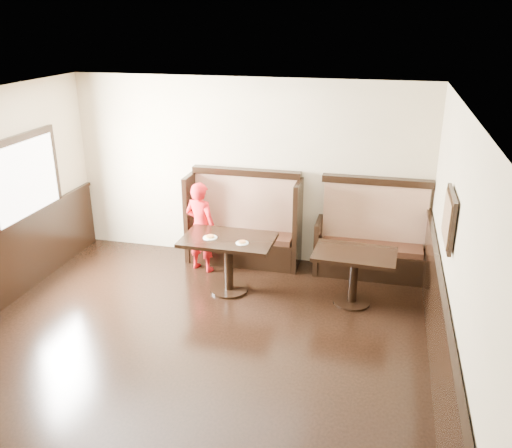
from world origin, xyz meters
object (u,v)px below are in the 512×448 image
(table_main, at_px, (228,251))
(table_neighbor, at_px, (354,265))
(booth_neighbor, at_px, (372,243))
(booth_main, at_px, (244,229))
(child, at_px, (201,227))

(table_main, xyz_separation_m, table_neighbor, (1.70, 0.05, -0.06))
(booth_neighbor, distance_m, table_main, 2.17)
(booth_main, relative_size, child, 1.27)
(table_neighbor, relative_size, child, 0.79)
(table_main, xyz_separation_m, child, (-0.59, 0.56, 0.08))
(booth_neighbor, height_order, table_neighbor, booth_neighbor)
(booth_neighbor, xyz_separation_m, table_neighbor, (-0.20, -0.99, 0.07))
(booth_main, relative_size, booth_neighbor, 1.06)
(child, bearing_deg, booth_main, -123.06)
(booth_neighbor, bearing_deg, child, -169.19)
(booth_main, height_order, booth_neighbor, same)
(table_neighbor, bearing_deg, booth_neighbor, 81.37)
(table_main, relative_size, table_neighbor, 1.15)
(table_main, height_order, child, child)
(booth_main, height_order, table_neighbor, booth_main)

